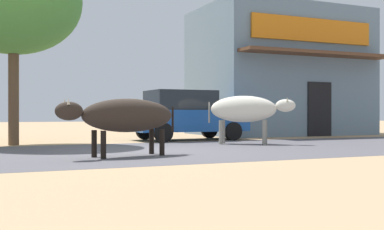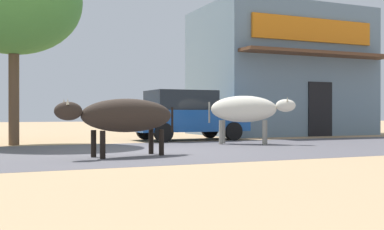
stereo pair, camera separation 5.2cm
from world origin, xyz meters
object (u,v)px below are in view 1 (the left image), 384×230
object	(u,v)px
pedestrian_by_shop	(254,111)
roadside_tree	(13,1)
cow_near_brown	(126,116)
parked_hatchback_car	(186,115)
cow_far_dark	(245,110)

from	to	relation	value
pedestrian_by_shop	roadside_tree	bearing A→B (deg)	-172.97
cow_near_brown	pedestrian_by_shop	xyz separation A→B (m)	(6.52, 5.70, 0.15)
roadside_tree	parked_hatchback_car	size ratio (longest dim) A/B	1.46
roadside_tree	cow_near_brown	bearing A→B (deg)	-67.88
cow_far_dark	pedestrian_by_shop	size ratio (longest dim) A/B	1.33
parked_hatchback_car	pedestrian_by_shop	xyz separation A→B (m)	(3.01, 0.61, 0.15)
cow_near_brown	cow_far_dark	world-z (taller)	cow_far_dark
parked_hatchback_car	pedestrian_by_shop	size ratio (longest dim) A/B	2.26
pedestrian_by_shop	cow_far_dark	bearing A→B (deg)	-124.79
parked_hatchback_car	cow_near_brown	bearing A→B (deg)	-124.56
roadside_tree	cow_far_dark	distance (m)	7.21
parked_hatchback_car	pedestrian_by_shop	bearing A→B (deg)	11.38
pedestrian_by_shop	cow_near_brown	bearing A→B (deg)	-138.81
cow_near_brown	roadside_tree	bearing A→B (deg)	112.12
parked_hatchback_car	cow_far_dark	distance (m)	2.75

